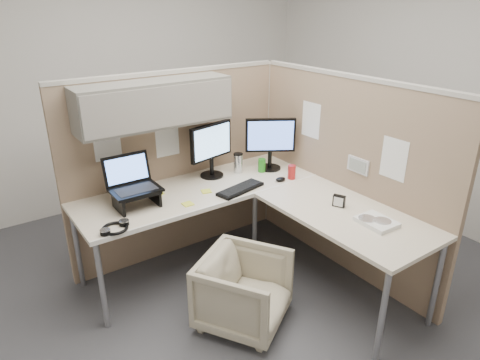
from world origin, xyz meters
TOP-DOWN VIEW (x-y plane):
  - ground at (0.00, 0.00)m, footprint 4.50×4.50m
  - partition_back at (-0.22, 0.83)m, footprint 2.00×0.36m
  - partition_right at (0.90, -0.07)m, footprint 0.07×2.03m
  - desk at (0.12, 0.13)m, footprint 2.00×1.98m
  - office_chair at (-0.23, -0.26)m, footprint 0.76×0.75m
  - monitor_left at (0.12, 0.70)m, footprint 0.44×0.20m
  - monitor_right at (0.64, 0.55)m, footprint 0.39×0.26m
  - laptop_station at (-0.65, 0.54)m, footprint 0.35×0.30m
  - keyboard at (0.14, 0.30)m, footprint 0.44×0.22m
  - mouse at (0.53, 0.27)m, footprint 0.10×0.06m
  - travel_mug at (0.35, 0.64)m, footprint 0.08×0.08m
  - soda_can_green at (0.64, 0.26)m, footprint 0.07×0.07m
  - soda_can_silver at (0.53, 0.53)m, footprint 0.07×0.07m
  - sticky_note_a at (-0.33, 0.32)m, footprint 0.08×0.08m
  - sticky_note_c at (-0.43, 0.62)m, footprint 0.09×0.09m
  - sticky_note_d at (-0.09, 0.44)m, footprint 0.09×0.09m
  - headphones at (-0.91, 0.26)m, footprint 0.23×0.23m
  - paper_stack at (0.58, -0.68)m, footprint 0.21×0.26m
  - desk_clock at (0.57, -0.35)m, footprint 0.07×0.10m

SIDE VIEW (x-z plane):
  - ground at x=0.00m, z-range 0.00..0.00m
  - office_chair at x=-0.23m, z-range 0.00..0.58m
  - desk at x=0.12m, z-range 0.32..1.05m
  - sticky_note_a at x=-0.33m, z-range 0.73..0.74m
  - sticky_note_c at x=-0.43m, z-range 0.73..0.74m
  - sticky_note_d at x=-0.09m, z-range 0.73..0.74m
  - keyboard at x=0.14m, z-range 0.73..0.75m
  - headphones at x=-0.91m, z-range 0.73..0.76m
  - paper_stack at x=0.58m, z-range 0.73..0.76m
  - mouse at x=0.53m, z-range 0.73..0.76m
  - desk_clock at x=0.57m, z-range 0.73..0.82m
  - soda_can_green at x=0.64m, z-range 0.73..0.85m
  - soda_can_silver at x=0.53m, z-range 0.73..0.85m
  - partition_right at x=0.90m, z-range 0.00..1.63m
  - travel_mug at x=0.35m, z-range 0.73..0.91m
  - laptop_station at x=-0.65m, z-range 0.69..1.05m
  - monitor_left at x=0.12m, z-range 0.77..1.24m
  - monitor_right at x=0.64m, z-range 0.77..1.24m
  - partition_back at x=-0.22m, z-range 0.28..1.91m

